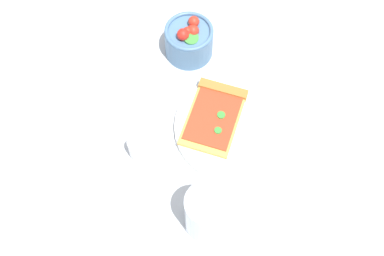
# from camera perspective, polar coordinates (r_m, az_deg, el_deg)

# --- Properties ---
(ground_plane) EXTENTS (2.40, 2.40, 0.00)m
(ground_plane) POSITION_cam_1_polar(r_m,az_deg,el_deg) (0.97, 5.69, 0.39)
(ground_plane) COLOR #B2B7BC
(ground_plane) RESTS_ON ground
(plate) EXTENTS (0.24, 0.24, 0.01)m
(plate) POSITION_cam_1_polar(r_m,az_deg,el_deg) (0.96, 5.09, 0.17)
(plate) COLOR white
(plate) RESTS_ON ground_plane
(pizza_slice_main) EXTENTS (0.16, 0.18, 0.01)m
(pizza_slice_main) POSITION_cam_1_polar(r_m,az_deg,el_deg) (0.95, 2.75, 1.79)
(pizza_slice_main) COLOR gold
(pizza_slice_main) RESTS_ON plate
(salad_bowl) EXTENTS (0.10, 0.10, 0.09)m
(salad_bowl) POSITION_cam_1_polar(r_m,az_deg,el_deg) (1.03, -0.35, 10.35)
(salad_bowl) COLOR #4C7299
(salad_bowl) RESTS_ON ground_plane
(soda_glass) EXTENTS (0.07, 0.07, 0.11)m
(soda_glass) POSITION_cam_1_polar(r_m,az_deg,el_deg) (0.84, 1.66, -10.09)
(soda_glass) COLOR silver
(soda_glass) RESTS_ON ground_plane
(pepper_shaker) EXTENTS (0.04, 0.04, 0.07)m
(pepper_shaker) POSITION_cam_1_polar(r_m,az_deg,el_deg) (0.91, -6.47, -2.20)
(pepper_shaker) COLOR silver
(pepper_shaker) RESTS_ON ground_plane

